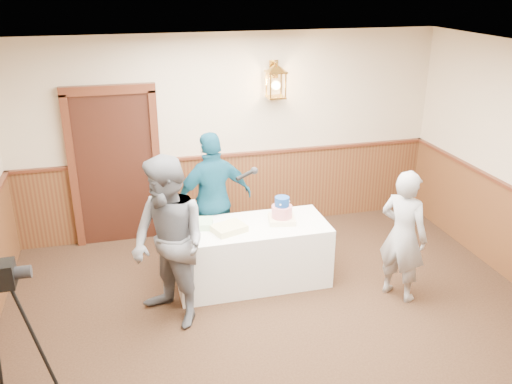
% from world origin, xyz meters
% --- Properties ---
extents(ground, '(7.00, 7.00, 0.00)m').
position_xyz_m(ground, '(0.00, 0.00, 0.00)').
color(ground, black).
rests_on(ground, ground).
extents(room_shell, '(6.02, 7.02, 2.81)m').
position_xyz_m(room_shell, '(-0.05, 0.45, 1.52)').
color(room_shell, beige).
rests_on(room_shell, ground).
extents(display_table, '(1.80, 0.80, 0.75)m').
position_xyz_m(display_table, '(-0.10, 1.90, 0.38)').
color(display_table, white).
rests_on(display_table, ground).
extents(tiered_cake, '(0.35, 0.35, 0.31)m').
position_xyz_m(tiered_cake, '(0.27, 1.91, 0.87)').
color(tiered_cake, '#FFEDBF').
rests_on(tiered_cake, display_table).
extents(sheet_cake_yellow, '(0.43, 0.38, 0.07)m').
position_xyz_m(sheet_cake_yellow, '(-0.39, 1.81, 0.79)').
color(sheet_cake_yellow, '#D2C27D').
rests_on(sheet_cake_yellow, display_table).
extents(sheet_cake_green, '(0.38, 0.33, 0.08)m').
position_xyz_m(sheet_cake_green, '(-0.71, 2.02, 0.79)').
color(sheet_cake_green, '#9EE09E').
rests_on(sheet_cake_green, display_table).
extents(interviewer, '(1.60, 1.13, 1.85)m').
position_xyz_m(interviewer, '(-1.11, 1.33, 0.92)').
color(interviewer, slate).
rests_on(interviewer, ground).
extents(baker, '(0.62, 0.68, 1.55)m').
position_xyz_m(baker, '(1.47, 1.16, 0.77)').
color(baker, '#95969A').
rests_on(baker, ground).
extents(assistant_p, '(1.09, 0.63, 1.75)m').
position_xyz_m(assistant_p, '(-0.44, 2.48, 0.87)').
color(assistant_p, navy).
rests_on(assistant_p, ground).
extents(tv_camera_rig, '(0.55, 0.52, 1.41)m').
position_xyz_m(tv_camera_rig, '(-2.57, 0.38, 0.63)').
color(tv_camera_rig, black).
rests_on(tv_camera_rig, ground).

